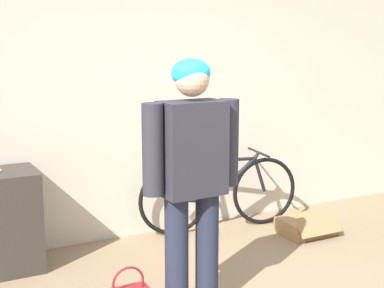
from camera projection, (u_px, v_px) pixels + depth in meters
name	position (u px, v px, depth m)	size (l,w,h in m)	color
wall_back	(135.00, 100.00, 4.98)	(8.00, 0.07, 2.60)	beige
person	(192.00, 167.00, 3.53)	(0.70, 0.28, 1.73)	#23283D
bicycle	(220.00, 193.00, 5.27)	(1.65, 0.46, 0.77)	black
cardboard_box	(306.00, 226.00, 5.18)	(0.50, 0.44, 0.23)	#A87F51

